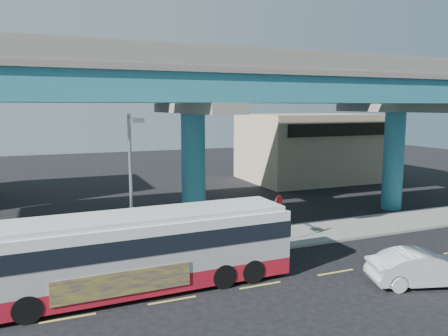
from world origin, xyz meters
name	(u,v)px	position (x,y,z in m)	size (l,w,h in m)	color
ground	(257,283)	(0.00, 0.00, 0.00)	(120.00, 120.00, 0.00)	black
sidewalk	(214,245)	(0.00, 5.50, 0.07)	(70.00, 4.00, 0.15)	gray
lane_markings	(260,285)	(0.00, -0.30, 0.01)	(58.00, 0.12, 0.01)	#D8C64C
viaduct	(192,84)	(0.00, 9.11, 9.14)	(52.00, 12.40, 11.70)	#207479
building_beige	(312,147)	(18.00, 22.98, 3.51)	(14.00, 10.23, 7.00)	tan
transit_bus	(143,248)	(-4.85, 1.21, 1.83)	(13.11, 3.13, 3.34)	maroon
sedan	(423,268)	(6.64, -2.95, 0.78)	(5.01, 2.96, 1.56)	silver
street_lamp	(132,169)	(-4.78, 3.45, 4.94)	(0.50, 2.41, 7.32)	gray
stop_sign	(279,208)	(3.39, 4.18, 2.19)	(0.73, 0.47, 2.80)	gray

